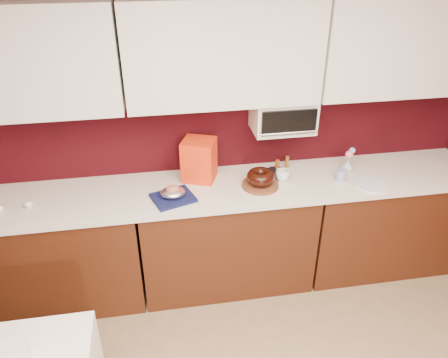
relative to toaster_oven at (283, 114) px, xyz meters
The scene contains 28 objects.
wall_back 0.49m from the toaster_oven, 162.14° to the left, with size 4.00×0.02×2.50m, color #34070C.
base_cabinet_left 2.02m from the toaster_oven, behind, with size 1.31×0.58×0.86m, color #431E0D.
base_cabinet_center 1.06m from the toaster_oven, 159.86° to the right, with size 1.31×0.58×0.86m, color #431E0D.
base_cabinet_right 1.30m from the toaster_oven, 10.58° to the right, with size 1.31×0.58×0.86m, color #431E0D.
countertop 0.69m from the toaster_oven, 159.86° to the right, with size 4.00×0.62×0.04m, color silver.
upper_cabinet_left 1.85m from the toaster_oven, behind, with size 1.31×0.33×0.70m, color white.
upper_cabinet_center 0.65m from the toaster_oven, behind, with size 1.31×0.33×0.70m, color white.
upper_cabinet_right 1.00m from the toaster_oven, ahead, with size 1.31×0.33×0.70m, color white.
toaster_oven is the anchor object (origin of this frame).
toaster_oven_door 0.16m from the toaster_oven, 90.00° to the right, with size 0.40×0.02×0.18m, color black.
toaster_oven_handle 0.19m from the toaster_oven, 90.00° to the right, with size 0.02×0.02×0.42m, color silver.
cake_base 0.55m from the toaster_oven, 133.57° to the right, with size 0.27×0.27×0.03m, color brown.
bundt_cake 0.49m from the toaster_oven, 133.57° to the right, with size 0.21×0.21×0.08m, color black.
navy_towel 1.01m from the toaster_oven, 161.85° to the right, with size 0.28×0.24×0.02m, color #121744.
foil_ham_nest 0.99m from the toaster_oven, 161.85° to the right, with size 0.17×0.15×0.06m, color white.
roasted_ham 0.98m from the toaster_oven, 161.85° to the right, with size 0.09×0.08×0.06m, color #B77254.
pandoro_box 0.71m from the toaster_oven, behind, with size 0.23×0.21×0.32m, color red.
dark_pan 0.47m from the toaster_oven, 118.11° to the right, with size 0.18×0.18×0.03m, color black.
coffee_mug 0.45m from the toaster_oven, 96.11° to the right, with size 0.09×0.09×0.10m, color white.
blue_jar 0.64m from the toaster_oven, 28.19° to the right, with size 0.08×0.08×0.09m, color #1B3199.
flower_vase 0.68m from the toaster_oven, 11.07° to the right, with size 0.07×0.07×0.11m, color silver.
flower_pink 0.63m from the toaster_oven, 11.07° to the right, with size 0.06×0.06×0.06m, color pink.
flower_blue 0.64m from the toaster_oven, ahead, with size 0.05×0.05×0.05m, color #8FA9E5.
china_plate 0.85m from the toaster_oven, 29.03° to the right, with size 0.23×0.23×0.01m, color white.
amber_bottle 0.43m from the toaster_oven, 144.00° to the right, with size 0.03×0.03×0.10m, color brown.
egg_left 2.08m from the toaster_oven, behind, with size 0.06×0.04×0.04m, color white.
egg_right 1.90m from the toaster_oven, behind, with size 0.06×0.05×0.05m, color white.
amber_bottle_tall 0.43m from the toaster_oven, 25.06° to the left, with size 0.03×0.03×0.10m, color brown.
Camera 1 is at (-0.49, -0.80, 2.57)m, focal length 35.00 mm.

